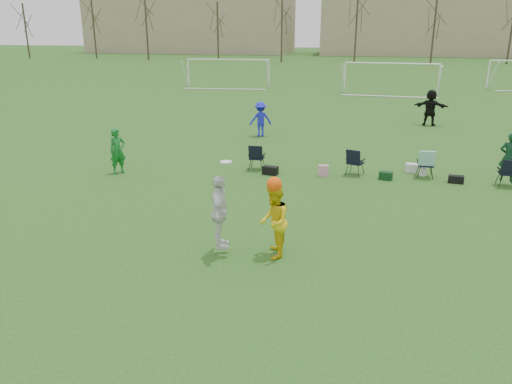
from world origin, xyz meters
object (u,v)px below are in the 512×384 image
(fielder_black, at_px, (430,108))
(goal_mid, at_px, (391,70))
(fielder_blue, at_px, (260,119))
(fielder_green_near, at_px, (118,151))
(center_contest, at_px, (251,217))
(goal_left, at_px, (228,65))

(fielder_black, height_order, goal_mid, goal_mid)
(goal_mid, bearing_deg, fielder_blue, -106.39)
(fielder_green_near, bearing_deg, fielder_black, -8.05)
(fielder_green_near, height_order, center_contest, center_contest)
(fielder_green_near, distance_m, fielder_black, 17.29)
(fielder_blue, xyz_separation_m, goal_left, (-7.20, 20.28, 1.08))
(fielder_green_near, distance_m, fielder_blue, 8.41)
(fielder_black, height_order, center_contest, center_contest)
(fielder_green_near, distance_m, goal_mid, 27.90)
(center_contest, xyz_separation_m, goal_left, (-9.77, 33.59, 0.95))
(fielder_blue, distance_m, goal_mid, 19.53)
(fielder_blue, bearing_deg, center_contest, 76.99)
(fielder_blue, bearing_deg, fielder_black, -174.35)
(fielder_black, height_order, goal_left, goal_left)
(goal_mid, bearing_deg, fielder_green_near, -108.16)
(center_contest, bearing_deg, goal_mid, 82.37)
(fielder_green_near, xyz_separation_m, goal_left, (-3.48, 27.82, 1.09))
(fielder_green_near, xyz_separation_m, fielder_blue, (3.72, 7.54, 0.01))
(fielder_blue, height_order, goal_mid, goal_mid)
(fielder_blue, height_order, goal_left, goal_left)
(fielder_blue, distance_m, center_contest, 13.56)
(fielder_blue, bearing_deg, goal_left, -94.35)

